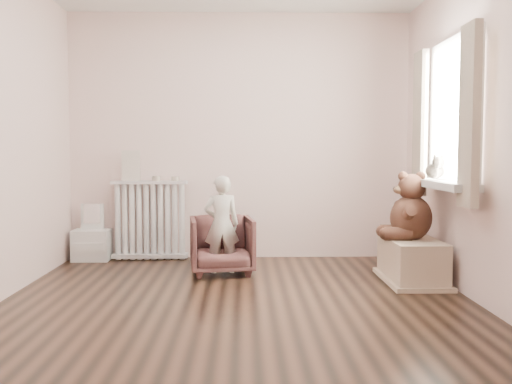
{
  "coord_description": "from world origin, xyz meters",
  "views": [
    {
      "loc": [
        0.05,
        -4.3,
        1.13
      ],
      "look_at": [
        0.15,
        0.45,
        0.8
      ],
      "focal_mm": 40.0,
      "sensor_mm": 36.0,
      "label": 1
    }
  ],
  "objects_px": {
    "teddy_bear": "(411,205)",
    "toy_bench": "(412,259)",
    "radiator": "(150,223)",
    "armchair": "(222,245)",
    "plush_cat": "(435,168)",
    "child": "(221,224)",
    "toy_vanity": "(92,234)"
  },
  "relations": [
    {
      "from": "armchair",
      "to": "toy_bench",
      "type": "distance_m",
      "value": 1.72
    },
    {
      "from": "radiator",
      "to": "toy_vanity",
      "type": "relative_size",
      "value": 1.41
    },
    {
      "from": "toy_vanity",
      "to": "child",
      "type": "bearing_deg",
      "value": -27.52
    },
    {
      "from": "child",
      "to": "plush_cat",
      "type": "xyz_separation_m",
      "value": [
        1.82,
        -0.45,
        0.53
      ]
    },
    {
      "from": "radiator",
      "to": "teddy_bear",
      "type": "bearing_deg",
      "value": -23.58
    },
    {
      "from": "radiator",
      "to": "plush_cat",
      "type": "xyz_separation_m",
      "value": [
        2.6,
        -1.21,
        0.61
      ]
    },
    {
      "from": "radiator",
      "to": "toy_bench",
      "type": "bearing_deg",
      "value": -23.6
    },
    {
      "from": "toy_vanity",
      "to": "armchair",
      "type": "height_order",
      "value": "toy_vanity"
    },
    {
      "from": "teddy_bear",
      "to": "radiator",
      "type": "bearing_deg",
      "value": 160.92
    },
    {
      "from": "radiator",
      "to": "toy_vanity",
      "type": "xyz_separation_m",
      "value": [
        -0.61,
        -0.03,
        -0.11
      ]
    },
    {
      "from": "radiator",
      "to": "armchair",
      "type": "relative_size",
      "value": 1.42
    },
    {
      "from": "radiator",
      "to": "teddy_bear",
      "type": "xyz_separation_m",
      "value": [
        2.45,
        -1.07,
        0.28
      ]
    },
    {
      "from": "child",
      "to": "toy_bench",
      "type": "distance_m",
      "value": 1.73
    },
    {
      "from": "toy_vanity",
      "to": "teddy_bear",
      "type": "height_order",
      "value": "teddy_bear"
    },
    {
      "from": "teddy_bear",
      "to": "armchair",
      "type": "bearing_deg",
      "value": 172.15
    },
    {
      "from": "toy_bench",
      "to": "radiator",
      "type": "bearing_deg",
      "value": 156.4
    },
    {
      "from": "toy_bench",
      "to": "teddy_bear",
      "type": "bearing_deg",
      "value": 152.45
    },
    {
      "from": "child",
      "to": "plush_cat",
      "type": "height_order",
      "value": "plush_cat"
    },
    {
      "from": "toy_vanity",
      "to": "child",
      "type": "xyz_separation_m",
      "value": [
        1.39,
        -0.72,
        0.19
      ]
    },
    {
      "from": "teddy_bear",
      "to": "toy_bench",
      "type": "bearing_deg",
      "value": -23.05
    },
    {
      "from": "radiator",
      "to": "child",
      "type": "bearing_deg",
      "value": -43.89
    },
    {
      "from": "toy_vanity",
      "to": "toy_bench",
      "type": "relative_size",
      "value": 0.74
    },
    {
      "from": "child",
      "to": "teddy_bear",
      "type": "relative_size",
      "value": 1.56
    },
    {
      "from": "radiator",
      "to": "child",
      "type": "distance_m",
      "value": 1.09
    },
    {
      "from": "radiator",
      "to": "plush_cat",
      "type": "relative_size",
      "value": 3.46
    },
    {
      "from": "teddy_bear",
      "to": "plush_cat",
      "type": "bearing_deg",
      "value": -37.05
    },
    {
      "from": "armchair",
      "to": "teddy_bear",
      "type": "bearing_deg",
      "value": -19.59
    },
    {
      "from": "child",
      "to": "radiator",
      "type": "bearing_deg",
      "value": -51.13
    },
    {
      "from": "radiator",
      "to": "toy_vanity",
      "type": "height_order",
      "value": "radiator"
    },
    {
      "from": "teddy_bear",
      "to": "plush_cat",
      "type": "relative_size",
      "value": 2.4
    },
    {
      "from": "armchair",
      "to": "plush_cat",
      "type": "height_order",
      "value": "plush_cat"
    },
    {
      "from": "toy_vanity",
      "to": "teddy_bear",
      "type": "bearing_deg",
      "value": -18.78
    }
  ]
}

